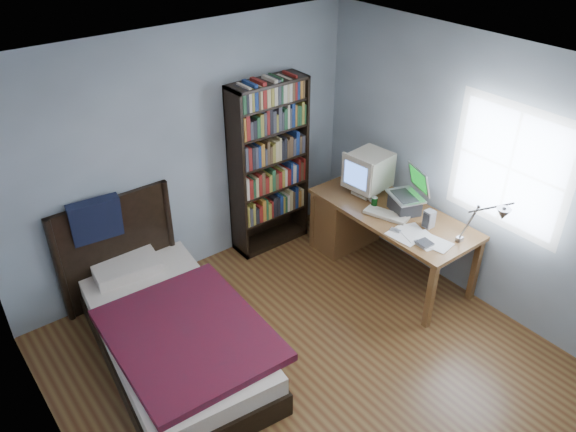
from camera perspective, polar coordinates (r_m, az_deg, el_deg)
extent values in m
plane|color=#5B331A|center=(4.86, 3.74, -16.39)|extent=(4.20, 4.20, 0.00)
plane|color=white|center=(3.43, 5.22, 12.61)|extent=(4.20, 4.20, 0.00)
cube|color=gray|center=(5.52, -10.31, 5.91)|extent=(3.80, 0.04, 2.50)
cube|color=gray|center=(3.37, -21.73, -16.01)|extent=(0.04, 4.20, 2.50)
cube|color=gray|center=(5.31, 19.94, 3.29)|extent=(0.04, 4.20, 2.50)
cube|color=white|center=(5.14, 21.61, 4.55)|extent=(0.01, 1.14, 1.14)
cube|color=white|center=(5.14, 21.58, 4.53)|extent=(0.01, 1.00, 1.00)
cube|color=brown|center=(5.66, 10.58, 0.31)|extent=(0.75, 1.73, 0.04)
cube|color=brown|center=(5.25, 14.26, -7.95)|extent=(0.06, 0.06, 0.69)
cube|color=brown|center=(5.69, 18.46, -5.20)|extent=(0.06, 0.06, 0.69)
cube|color=brown|center=(6.14, 2.64, -0.41)|extent=(0.06, 0.06, 0.69)
cube|color=brown|center=(6.52, 7.02, 1.47)|extent=(0.06, 0.06, 0.69)
cube|color=brown|center=(6.22, 5.94, -0.09)|extent=(0.69, 0.40, 0.68)
cube|color=beige|center=(5.91, 7.95, 2.44)|extent=(0.27, 0.23, 0.03)
cylinder|color=beige|center=(5.89, 7.98, 2.80)|extent=(0.09, 0.09, 0.06)
cube|color=beige|center=(5.81, 8.33, 4.68)|extent=(0.42, 0.40, 0.36)
cube|color=beige|center=(5.69, 6.98, 4.16)|extent=(0.07, 0.38, 0.38)
cube|color=#4071E8|center=(5.68, 6.87, 4.12)|extent=(0.04, 0.28, 0.25)
cube|color=#2D2D30|center=(5.63, 11.76, 1.18)|extent=(0.32, 0.34, 0.16)
cube|color=silver|center=(5.58, 11.86, 1.98)|extent=(0.37, 0.42, 0.02)
cube|color=#2D2D30|center=(5.56, 11.74, 2.01)|extent=(0.26, 0.32, 0.00)
cube|color=silver|center=(5.63, 13.15, 3.67)|extent=(0.20, 0.36, 0.25)
cube|color=#0CBF26|center=(5.63, 13.08, 3.64)|extent=(0.15, 0.29, 0.20)
cube|color=#99999E|center=(5.34, 17.02, -2.24)|extent=(0.06, 0.05, 0.04)
cylinder|color=#99999E|center=(5.20, 17.91, -0.61)|extent=(0.02, 0.14, 0.39)
cylinder|color=#99999E|center=(4.91, 19.93, 0.80)|extent=(0.16, 0.32, 0.19)
cone|color=#99999E|center=(4.78, 21.00, 0.18)|extent=(0.12, 0.12, 0.10)
cube|color=beige|center=(5.55, 9.96, 0.13)|extent=(0.30, 0.46, 0.04)
cube|color=gray|center=(5.43, 14.14, -0.29)|extent=(0.09, 0.09, 0.17)
cylinder|color=#093507|center=(5.65, 8.76, 1.37)|extent=(0.06, 0.06, 0.11)
ellipsoid|color=silver|center=(5.76, 8.60, 1.55)|extent=(0.06, 0.11, 0.04)
cube|color=silver|center=(5.33, 10.86, -1.44)|extent=(0.08, 0.11, 0.02)
cube|color=gray|center=(5.21, 13.10, -2.66)|extent=(0.06, 0.09, 0.02)
cube|color=gray|center=(5.20, 13.70, -2.75)|extent=(0.14, 0.14, 0.03)
cube|color=black|center=(5.73, -5.23, 3.84)|extent=(0.03, 0.30, 1.87)
cube|color=black|center=(6.15, 1.14, 6.04)|extent=(0.03, 0.30, 1.87)
cube|color=black|center=(5.58, -2.11, 13.46)|extent=(0.84, 0.30, 0.03)
cube|color=black|center=(6.40, -1.79, -2.27)|extent=(0.84, 0.30, 0.06)
cube|color=black|center=(6.04, -2.73, 5.46)|extent=(0.84, 0.02, 1.87)
cube|color=olive|center=(5.91, -1.83, 5.18)|extent=(0.76, 0.22, 1.67)
cube|color=black|center=(5.09, -11.61, -12.60)|extent=(1.33, 2.30, 0.22)
cube|color=silver|center=(4.96, -11.85, -11.03)|extent=(1.29, 2.24, 0.16)
cube|color=maroon|center=(4.71, -10.10, -11.77)|extent=(1.21, 1.47, 0.07)
cube|color=silver|center=(5.50, -16.08, -5.06)|extent=(0.64, 0.45, 0.12)
cube|color=black|center=(5.56, -16.95, -3.24)|extent=(1.16, 0.05, 1.10)
cylinder|color=black|center=(5.43, -22.14, -5.28)|extent=(0.06, 0.06, 1.10)
cylinder|color=black|center=(5.71, -11.87, -1.45)|extent=(0.06, 0.06, 1.10)
cube|color=black|center=(5.29, -18.97, -0.39)|extent=(0.46, 0.20, 0.43)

